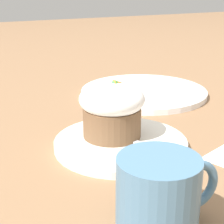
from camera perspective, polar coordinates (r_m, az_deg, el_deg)
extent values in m
plane|color=#846042|center=(0.62, 1.31, -5.36)|extent=(4.00, 4.00, 0.00)
cylinder|color=white|center=(0.61, 1.32, -4.81)|extent=(0.22, 0.22, 0.01)
cylinder|color=brown|center=(0.62, 0.00, -1.50)|extent=(0.10, 0.10, 0.05)
ellipsoid|color=white|center=(0.60, 0.00, 2.00)|extent=(0.11, 0.11, 0.05)
cone|color=orange|center=(0.60, 0.91, 4.46)|extent=(0.02, 0.01, 0.01)
sphere|color=green|center=(0.60, 0.18, 4.37)|extent=(0.01, 0.01, 0.01)
cube|color=silver|center=(0.59, 4.84, -5.13)|extent=(0.03, 0.07, 0.00)
ellipsoid|color=silver|center=(0.62, 1.61, -3.65)|extent=(0.04, 0.04, 0.01)
cylinder|color=teal|center=(0.41, 6.97, -12.58)|extent=(0.09, 0.09, 0.09)
torus|color=teal|center=(0.43, 12.65, -10.82)|extent=(0.06, 0.01, 0.06)
cylinder|color=white|center=(0.90, 4.85, 3.07)|extent=(0.30, 0.30, 0.01)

